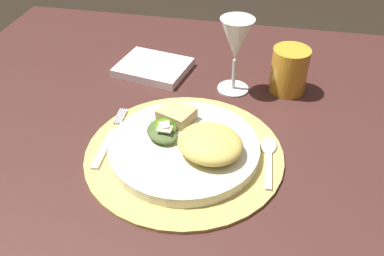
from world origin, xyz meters
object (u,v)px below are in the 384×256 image
Objects in this scene: fork at (109,140)px; spoon at (269,152)px; dinner_plate at (186,148)px; dining_table at (187,200)px; wine_glass at (236,42)px; amber_tumbler at (289,70)px; napkin at (153,67)px.

spoon reaches higher than fork.
dinner_plate is 0.14m from spoon.
dining_table is at bearing 98.10° from dinner_plate.
wine_glass is 0.13m from amber_tumbler.
wine_glass is 1.67× the size of amber_tumbler.
dining_table is 0.20m from fork.
dinner_plate is at bearing -81.90° from dining_table.
napkin is at bearing 138.70° from spoon.
amber_tumbler reaches higher than dining_table.
wine_glass is (0.05, 0.22, 0.09)m from dinner_plate.
wine_glass reaches higher than dining_table.
dining_table is at bearing -61.93° from napkin.
napkin is at bearing 116.63° from dinner_plate.
spoon is 0.22m from amber_tumbler.
dining_table is 7.35× the size of wine_glass.
dinner_plate is at bearing -1.14° from fork.
napkin reaches higher than dining_table.
dining_table is at bearing -126.48° from amber_tumbler.
napkin is at bearing 176.23° from amber_tumbler.
spoon is (0.14, 0.03, -0.01)m from dinner_plate.
napkin is 0.95× the size of wine_glass.
dinner_plate is 2.71× the size of amber_tumbler.
dinner_plate reaches higher than fork.
napkin is 1.59× the size of amber_tumbler.
dinner_plate reaches higher than spoon.
fork is (-0.14, 0.00, -0.01)m from dinner_plate.
dining_table is 0.15m from dinner_plate.
fork is 1.79× the size of amber_tumbler.
dining_table is at bearing 7.78° from fork.
dinner_plate reaches higher than dining_table.
fork is at bearing -131.00° from wine_glass.
wine_glass is at bearing 76.92° from dinner_plate.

